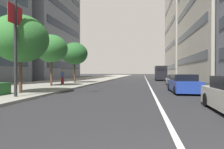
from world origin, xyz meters
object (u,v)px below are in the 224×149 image
car_far_down_avenue (183,84)px  street_tree_near_plaza_corner (51,49)px  street_tree_far_plaza (75,54)px  car_approaching_light (175,81)px  street_tree_mid_sidewalk (20,39)px  street_lamp_with_banners (21,16)px  delivery_van_ahead (161,73)px  pedestrian_on_plaza (62,77)px

car_far_down_avenue → street_tree_near_plaza_corner: 13.43m
car_far_down_avenue → street_tree_far_plaza: street_tree_far_plaza is taller
street_tree_far_plaza → car_approaching_light: bearing=-97.1°
street_tree_mid_sidewalk → car_approaching_light: bearing=-46.4°
street_lamp_with_banners → street_tree_mid_sidewalk: size_ratio=1.44×
street_lamp_with_banners → car_approaching_light: bearing=-39.0°
car_approaching_light → delivery_van_ahead: (15.13, 0.33, 0.88)m
car_approaching_light → delivery_van_ahead: 15.16m
delivery_van_ahead → street_tree_mid_sidewalk: size_ratio=1.15×
street_tree_far_plaza → delivery_van_ahead: bearing=-43.3°
street_lamp_with_banners → street_tree_far_plaza: 15.11m
street_tree_near_plaza_corner → street_tree_far_plaza: (6.29, -0.24, 0.08)m
car_approaching_light → street_tree_far_plaza: street_tree_far_plaza is taller
street_tree_mid_sidewalk → pedestrian_on_plaza: size_ratio=3.17×
car_far_down_avenue → delivery_van_ahead: 23.07m
car_approaching_light → pedestrian_on_plaza: (-1.65, 13.38, 0.39)m
car_approaching_light → street_tree_mid_sidewalk: street_tree_mid_sidewalk is taller
car_approaching_light → pedestrian_on_plaza: pedestrian_on_plaza is taller
street_lamp_with_banners → street_tree_far_plaza: (14.91, 2.30, -0.69)m
car_far_down_avenue → street_tree_near_plaza_corner: (3.25, 12.58, 3.40)m
pedestrian_on_plaza → street_tree_near_plaza_corner: bearing=165.3°
car_approaching_light → pedestrian_on_plaza: 13.48m
car_far_down_avenue → pedestrian_on_plaza: pedestrian_on_plaza is taller
car_far_down_avenue → pedestrian_on_plaza: 14.14m
delivery_van_ahead → pedestrian_on_plaza: size_ratio=3.64×
street_lamp_with_banners → street_tree_mid_sidewalk: bearing=36.0°
car_approaching_light → pedestrian_on_plaza: bearing=98.4°
car_far_down_avenue → pedestrian_on_plaza: bearing=63.8°
car_approaching_light → pedestrian_on_plaza: size_ratio=2.61×
car_far_down_avenue → street_tree_near_plaza_corner: bearing=75.6°
car_far_down_avenue → street_tree_near_plaza_corner: size_ratio=0.87×
delivery_van_ahead → street_tree_mid_sidewalk: street_tree_mid_sidewalk is taller
street_lamp_with_banners → pedestrian_on_plaza: size_ratio=4.57×
car_far_down_avenue → street_tree_far_plaza: size_ratio=0.85×
delivery_van_ahead → street_lamp_with_banners: (-28.42, 10.41, 3.34)m
car_far_down_avenue → street_tree_mid_sidewalk: (-3.56, 11.35, 3.19)m
street_tree_mid_sidewalk → pedestrian_on_plaza: bearing=7.6°
street_tree_mid_sidewalk → street_tree_far_plaza: (13.10, 0.99, 0.28)m
car_approaching_light → street_lamp_with_banners: street_lamp_with_banners is taller
car_far_down_avenue → street_tree_far_plaza: 15.99m
car_approaching_light → street_tree_near_plaza_corner: 14.49m
delivery_van_ahead → street_tree_far_plaza: (-13.50, 12.71, 2.66)m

